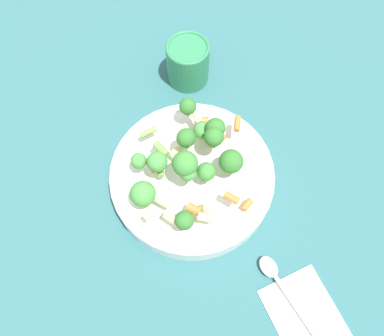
{
  "coord_description": "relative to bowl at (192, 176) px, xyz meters",
  "views": [
    {
      "loc": [
        -0.07,
        0.25,
        0.62
      ],
      "look_at": [
        0.0,
        0.0,
        0.06
      ],
      "focal_mm": 35.0,
      "sensor_mm": 36.0,
      "label": 1
    }
  ],
  "objects": [
    {
      "name": "ground_plane",
      "position": [
        0.0,
        0.0,
        -0.02
      ],
      "size": [
        3.0,
        3.0,
        0.0
      ],
      "primitive_type": "plane",
      "color": "#2D6066"
    },
    {
      "name": "bowl",
      "position": [
        0.0,
        0.0,
        0.0
      ],
      "size": [
        0.28,
        0.28,
        0.05
      ],
      "color": "white",
      "rests_on": "ground_plane"
    },
    {
      "name": "pasta_salad",
      "position": [
        0.01,
        0.0,
        0.06
      ],
      "size": [
        0.21,
        0.22,
        0.08
      ],
      "color": "#8CB766",
      "rests_on": "bowl"
    },
    {
      "name": "cup",
      "position": [
        0.07,
        -0.22,
        0.02
      ],
      "size": [
        0.08,
        0.08,
        0.09
      ],
      "color": "#2D7F51",
      "rests_on": "ground_plane"
    },
    {
      "name": "napkin",
      "position": [
        -0.24,
        0.18,
        -0.02
      ],
      "size": [
        0.17,
        0.18,
        0.01
      ],
      "color": "white",
      "rests_on": "ground_plane"
    },
    {
      "name": "spoon",
      "position": [
        -0.19,
        0.14,
        -0.01
      ],
      "size": [
        0.16,
        0.15,
        0.01
      ],
      "rotation": [
        0.0,
        0.0,
        11.81
      ],
      "color": "silver",
      "rests_on": "napkin"
    }
  ]
}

